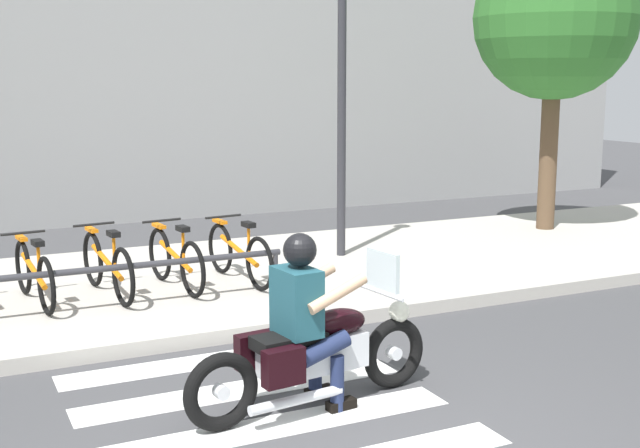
{
  "coord_description": "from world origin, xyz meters",
  "views": [
    {
      "loc": [
        -2.46,
        -4.53,
        2.56
      ],
      "look_at": [
        1.09,
        2.92,
        1.1
      ],
      "focal_mm": 45.64,
      "sensor_mm": 36.0,
      "label": 1
    }
  ],
  "objects_px": {
    "motorcycle": "(315,353)",
    "street_lamp": "(342,78)",
    "bicycle_3": "(34,273)",
    "bike_rack": "(40,277)",
    "bicycle_4": "(107,265)",
    "rider": "(306,310)",
    "bicycle_5": "(175,259)",
    "bicycle_6": "(239,253)",
    "tree_near_rack": "(555,20)"
  },
  "relations": [
    {
      "from": "bike_rack",
      "to": "tree_near_rack",
      "type": "xyz_separation_m",
      "value": [
        8.15,
        1.78,
        2.93
      ]
    },
    {
      "from": "street_lamp",
      "to": "rider",
      "type": "bearing_deg",
      "value": -120.08
    },
    {
      "from": "motorcycle",
      "to": "street_lamp",
      "type": "distance_m",
      "value": 5.47
    },
    {
      "from": "bike_rack",
      "to": "tree_near_rack",
      "type": "bearing_deg",
      "value": 12.35
    },
    {
      "from": "bicycle_3",
      "to": "bicycle_4",
      "type": "height_order",
      "value": "bicycle_4"
    },
    {
      "from": "street_lamp",
      "to": "tree_near_rack",
      "type": "relative_size",
      "value": 0.89
    },
    {
      "from": "motorcycle",
      "to": "bicycle_3",
      "type": "distance_m",
      "value": 3.94
    },
    {
      "from": "motorcycle",
      "to": "rider",
      "type": "relative_size",
      "value": 1.55
    },
    {
      "from": "motorcycle",
      "to": "tree_near_rack",
      "type": "bearing_deg",
      "value": 36.57
    },
    {
      "from": "street_lamp",
      "to": "motorcycle",
      "type": "bearing_deg",
      "value": -119.34
    },
    {
      "from": "bicycle_4",
      "to": "bicycle_6",
      "type": "xyz_separation_m",
      "value": [
        1.57,
        0.0,
        -0.01
      ]
    },
    {
      "from": "rider",
      "to": "bicycle_3",
      "type": "height_order",
      "value": "rider"
    },
    {
      "from": "bicycle_6",
      "to": "bike_rack",
      "type": "height_order",
      "value": "bicycle_6"
    },
    {
      "from": "bike_rack",
      "to": "street_lamp",
      "type": "xyz_separation_m",
      "value": [
        4.17,
        1.38,
        2.02
      ]
    },
    {
      "from": "bicycle_5",
      "to": "tree_near_rack",
      "type": "height_order",
      "value": "tree_near_rack"
    },
    {
      "from": "bicycle_5",
      "to": "tree_near_rack",
      "type": "bearing_deg",
      "value": 10.6
    },
    {
      "from": "motorcycle",
      "to": "street_lamp",
      "type": "bearing_deg",
      "value": 60.66
    },
    {
      "from": "bicycle_3",
      "to": "street_lamp",
      "type": "distance_m",
      "value": 4.74
    },
    {
      "from": "rider",
      "to": "bicycle_4",
      "type": "bearing_deg",
      "value": 103.23
    },
    {
      "from": "bicycle_4",
      "to": "rider",
      "type": "bearing_deg",
      "value": -76.77
    },
    {
      "from": "motorcycle",
      "to": "rider",
      "type": "xyz_separation_m",
      "value": [
        -0.08,
        -0.01,
        0.36
      ]
    },
    {
      "from": "rider",
      "to": "street_lamp",
      "type": "bearing_deg",
      "value": 59.92
    },
    {
      "from": "bicycle_5",
      "to": "tree_near_rack",
      "type": "distance_m",
      "value": 7.34
    },
    {
      "from": "bike_rack",
      "to": "motorcycle",
      "type": "bearing_deg",
      "value": -60.45
    },
    {
      "from": "bicycle_3",
      "to": "bicycle_5",
      "type": "distance_m",
      "value": 1.57
    },
    {
      "from": "bike_rack",
      "to": "bicycle_5",
      "type": "bearing_deg",
      "value": 19.43
    },
    {
      "from": "bike_rack",
      "to": "tree_near_rack",
      "type": "height_order",
      "value": "tree_near_rack"
    },
    {
      "from": "bicycle_3",
      "to": "bicycle_5",
      "type": "relative_size",
      "value": 1.01
    },
    {
      "from": "bicycle_3",
      "to": "bicycle_4",
      "type": "distance_m",
      "value": 0.79
    },
    {
      "from": "rider",
      "to": "bicycle_5",
      "type": "xyz_separation_m",
      "value": [
        -0.05,
        3.56,
        -0.31
      ]
    },
    {
      "from": "bicycle_5",
      "to": "bicycle_6",
      "type": "distance_m",
      "value": 0.79
    },
    {
      "from": "bicycle_4",
      "to": "bicycle_6",
      "type": "bearing_deg",
      "value": 0.01
    },
    {
      "from": "tree_near_rack",
      "to": "bicycle_6",
      "type": "bearing_deg",
      "value": -168.01
    },
    {
      "from": "bicycle_4",
      "to": "bike_rack",
      "type": "xyz_separation_m",
      "value": [
        -0.78,
        -0.55,
        0.07
      ]
    },
    {
      "from": "rider",
      "to": "bicycle_5",
      "type": "height_order",
      "value": "rider"
    },
    {
      "from": "bicycle_6",
      "to": "bike_rack",
      "type": "relative_size",
      "value": 0.31
    },
    {
      "from": "bicycle_4",
      "to": "tree_near_rack",
      "type": "height_order",
      "value": "tree_near_rack"
    },
    {
      "from": "rider",
      "to": "bicycle_3",
      "type": "distance_m",
      "value": 3.93
    },
    {
      "from": "bicycle_6",
      "to": "rider",
      "type": "bearing_deg",
      "value": -101.64
    },
    {
      "from": "street_lamp",
      "to": "bike_rack",
      "type": "bearing_deg",
      "value": -161.61
    },
    {
      "from": "motorcycle",
      "to": "rider",
      "type": "height_order",
      "value": "rider"
    },
    {
      "from": "bike_rack",
      "to": "street_lamp",
      "type": "distance_m",
      "value": 4.83
    },
    {
      "from": "motorcycle",
      "to": "bike_rack",
      "type": "xyz_separation_m",
      "value": [
        -1.7,
        3.0,
        0.13
      ]
    },
    {
      "from": "rider",
      "to": "bicycle_6",
      "type": "xyz_separation_m",
      "value": [
        0.73,
        3.56,
        -0.31
      ]
    },
    {
      "from": "bicycle_3",
      "to": "bike_rack",
      "type": "xyz_separation_m",
      "value": [
        0.0,
        -0.55,
        0.08
      ]
    },
    {
      "from": "bicycle_3",
      "to": "bicycle_5",
      "type": "bearing_deg",
      "value": -0.02
    },
    {
      "from": "bicycle_3",
      "to": "street_lamp",
      "type": "xyz_separation_m",
      "value": [
        4.17,
        0.83,
        2.1
      ]
    },
    {
      "from": "tree_near_rack",
      "to": "rider",
      "type": "bearing_deg",
      "value": -143.73
    },
    {
      "from": "rider",
      "to": "bike_rack",
      "type": "height_order",
      "value": "rider"
    },
    {
      "from": "motorcycle",
      "to": "bicycle_3",
      "type": "height_order",
      "value": "motorcycle"
    }
  ]
}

